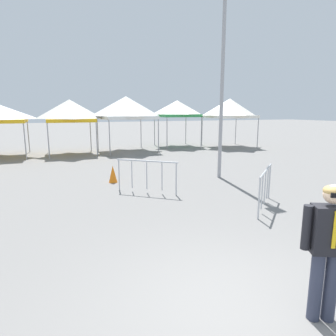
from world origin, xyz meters
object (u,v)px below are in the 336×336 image
crowd_barrier_mid_lot (265,181)px  crowd_barrier_by_lift (147,170)px  canopy_tent_far_left (70,111)px  canopy_tent_right_of_center (177,109)px  traffic_cone_lot_center (113,174)px  canopy_tent_left_of_center (230,108)px  canopy_tent_far_right (126,108)px  person_foreground (328,244)px  light_pole_opposite_side (223,64)px

crowd_barrier_mid_lot → crowd_barrier_by_lift: same height
canopy_tent_far_left → canopy_tent_right_of_center: size_ratio=0.98×
traffic_cone_lot_center → canopy_tent_left_of_center: bearing=37.1°
canopy_tent_left_of_center → crowd_barrier_mid_lot: bearing=-120.0°
canopy_tent_left_of_center → crowd_barrier_mid_lot: 14.45m
canopy_tent_far_left → canopy_tent_left_of_center: size_ratio=0.94×
canopy_tent_far_right → crowd_barrier_by_lift: 10.68m
crowd_barrier_mid_lot → traffic_cone_lot_center: (-3.23, 4.52, -0.43)m
canopy_tent_far_left → crowd_barrier_mid_lot: bearing=-72.8°
canopy_tent_left_of_center → traffic_cone_lot_center: bearing=-142.9°
crowd_barrier_mid_lot → canopy_tent_far_right: bearing=92.0°
canopy_tent_far_right → crowd_barrier_by_lift: (-2.06, -10.27, -2.09)m
canopy_tent_far_left → crowd_barrier_by_lift: (1.47, -10.16, -1.89)m
canopy_tent_far_right → person_foreground: size_ratio=2.00×
canopy_tent_far_left → canopy_tent_right_of_center: 7.81m
crowd_barrier_mid_lot → canopy_tent_left_of_center: bearing=60.0°
person_foreground → crowd_barrier_mid_lot: (2.36, 3.85, -0.28)m
canopy_tent_far_left → person_foreground: bearing=-84.5°
crowd_barrier_mid_lot → light_pole_opposite_side: bearing=76.3°
canopy_tent_far_left → canopy_tent_right_of_center: bearing=9.3°
canopy_tent_left_of_center → canopy_tent_far_left: bearing=177.6°
canopy_tent_far_left → traffic_cone_lot_center: bearing=-84.9°
traffic_cone_lot_center → crowd_barrier_by_lift: bearing=-68.6°
canopy_tent_left_of_center → light_pole_opposite_side: bearing=-125.9°
canopy_tent_left_of_center → canopy_tent_far_right: bearing=175.7°
person_foreground → traffic_cone_lot_center: bearing=95.9°
canopy_tent_left_of_center → person_foreground: (-9.52, -16.24, -1.78)m
person_foreground → canopy_tent_right_of_center: bearing=71.3°
canopy_tent_right_of_center → light_pole_opposite_side: 10.86m
canopy_tent_far_right → crowd_barrier_mid_lot: bearing=-88.0°
traffic_cone_lot_center → light_pole_opposite_side: bearing=-10.5°
traffic_cone_lot_center → canopy_tent_far_left: bearing=95.1°
canopy_tent_far_left → traffic_cone_lot_center: size_ratio=5.20×
canopy_tent_far_left → light_pole_opposite_side: (4.89, -9.10, 1.74)m
crowd_barrier_by_lift → person_foreground: bearing=-88.7°
canopy_tent_left_of_center → crowd_barrier_by_lift: bearing=-134.9°
canopy_tent_right_of_center → crowd_barrier_by_lift: 13.18m
canopy_tent_far_left → canopy_tent_left_of_center: 11.14m
canopy_tent_left_of_center → crowd_barrier_mid_lot: canopy_tent_left_of_center is taller
canopy_tent_far_right → traffic_cone_lot_center: bearing=-108.3°
canopy_tent_right_of_center → person_foreground: size_ratio=1.91×
canopy_tent_right_of_center → person_foreground: (-6.09, -17.97, -1.76)m
canopy_tent_far_right → canopy_tent_left_of_center: size_ratio=1.01×
canopy_tent_far_right → crowd_barrier_by_lift: canopy_tent_far_right is taller
crowd_barrier_by_lift → traffic_cone_lot_center: (-0.72, 1.83, -0.43)m
canopy_tent_far_left → light_pole_opposite_side: bearing=-61.8°
canopy_tent_far_left → crowd_barrier_mid_lot: size_ratio=2.08×
person_foreground → light_pole_opposite_side: bearing=66.7°
canopy_tent_far_left → crowd_barrier_by_lift: bearing=-81.8°
canopy_tent_left_of_center → crowd_barrier_by_lift: 13.84m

